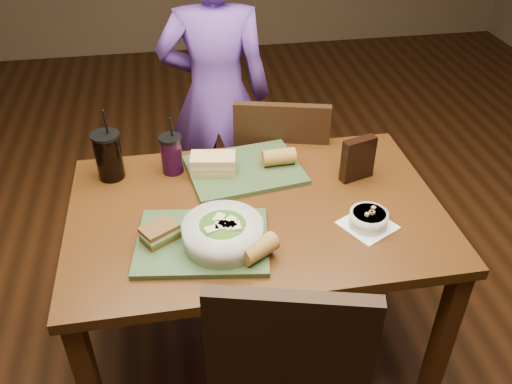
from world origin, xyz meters
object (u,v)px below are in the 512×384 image
(diner, at_px, (216,97))
(sandwich_near, at_px, (160,233))
(baguette_near, at_px, (259,248))
(chip_bag, at_px, (358,159))
(salad_bowl, at_px, (223,232))
(cup_berry, at_px, (172,154))
(tray_far, at_px, (245,170))
(chair_far, at_px, (275,175))
(cup_cola, at_px, (109,156))
(soup_bowl, at_px, (368,219))
(baguette_far, at_px, (279,157))
(dining_table, at_px, (256,228))
(sandwich_far, at_px, (213,163))
(tray_near, at_px, (203,242))

(diner, distance_m, sandwich_near, 1.08)
(baguette_near, height_order, chip_bag, chip_bag)
(salad_bowl, relative_size, baguette_near, 2.09)
(cup_berry, bearing_deg, tray_far, -10.61)
(tray_far, relative_size, sandwich_near, 3.11)
(chair_far, bearing_deg, cup_cola, -160.09)
(diner, bearing_deg, cup_cola, 59.54)
(cup_cola, xyz_separation_m, cup_berry, (0.23, -0.00, -0.02))
(cup_berry, bearing_deg, chair_far, 28.72)
(salad_bowl, relative_size, cup_cola, 0.89)
(diner, height_order, soup_bowl, diner)
(diner, xyz_separation_m, baguette_far, (0.17, -0.67, 0.05))
(chip_bag, bearing_deg, sandwich_near, -178.05)
(dining_table, relative_size, salad_bowl, 5.11)
(tray_far, xyz_separation_m, cup_berry, (-0.27, 0.05, 0.07))
(chair_far, height_order, chip_bag, same)
(tray_far, distance_m, chip_bag, 0.43)
(soup_bowl, xyz_separation_m, cup_berry, (-0.63, 0.44, 0.05))
(sandwich_near, distance_m, baguette_far, 0.59)
(tray_far, bearing_deg, dining_table, -88.90)
(sandwich_far, bearing_deg, salad_bowl, -91.74)
(diner, distance_m, cup_berry, 0.67)
(dining_table, distance_m, soup_bowl, 0.41)
(diner, relative_size, soup_bowl, 7.06)
(salad_bowl, height_order, sandwich_near, salad_bowl)
(tray_far, height_order, salad_bowl, salad_bowl)
(tray_near, height_order, cup_cola, cup_cola)
(soup_bowl, xyz_separation_m, sandwich_far, (-0.48, 0.39, 0.02))
(baguette_far, distance_m, cup_berry, 0.41)
(tray_far, height_order, baguette_far, baguette_far)
(tray_near, distance_m, tray_far, 0.44)
(diner, height_order, baguette_far, diner)
(sandwich_near, relative_size, cup_berry, 0.58)
(soup_bowl, distance_m, sandwich_far, 0.62)
(sandwich_far, distance_m, cup_berry, 0.16)
(sandwich_far, height_order, baguette_near, sandwich_far)
(dining_table, height_order, salad_bowl, salad_bowl)
(dining_table, distance_m, cup_berry, 0.43)
(tray_near, relative_size, baguette_near, 3.46)
(dining_table, xyz_separation_m, diner, (-0.04, 0.91, 0.08))
(diner, relative_size, baguette_far, 11.84)
(diner, xyz_separation_m, sandwich_far, (-0.08, -0.68, 0.06))
(soup_bowl, relative_size, cup_berry, 0.90)
(sandwich_near, bearing_deg, tray_near, -10.71)
(diner, bearing_deg, sandwich_near, 80.51)
(sandwich_near, bearing_deg, soup_bowl, -2.17)
(tray_far, bearing_deg, soup_bowl, -47.61)
(sandwich_near, height_order, sandwich_far, sandwich_far)
(baguette_near, bearing_deg, tray_near, 147.41)
(sandwich_far, relative_size, cup_berry, 0.77)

